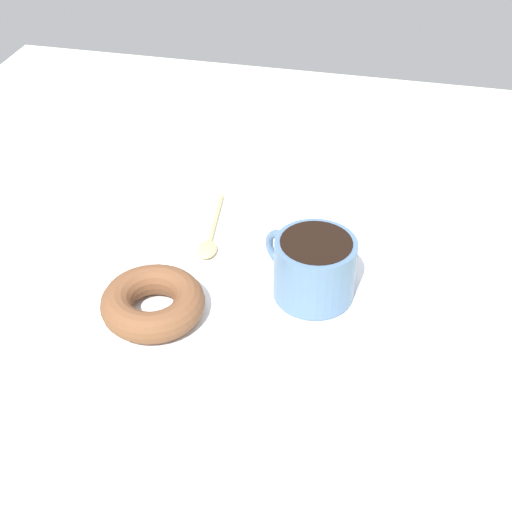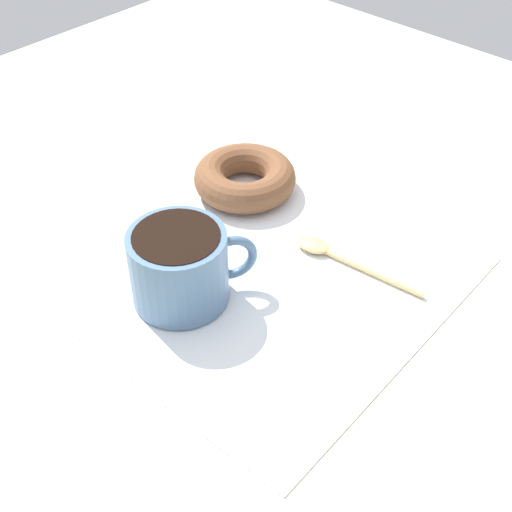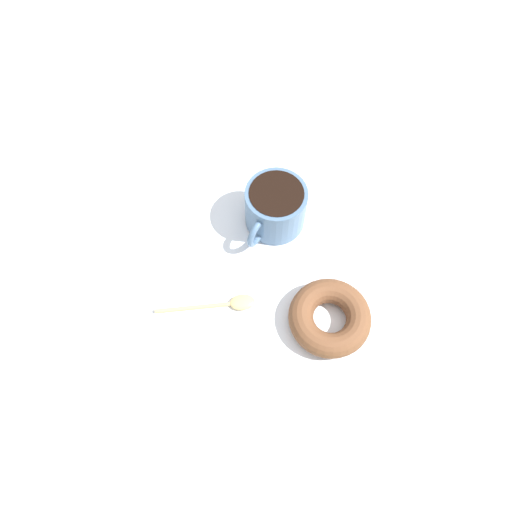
{
  "view_description": "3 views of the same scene",
  "coord_description": "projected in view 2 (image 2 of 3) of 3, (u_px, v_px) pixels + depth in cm",
  "views": [
    {
      "loc": [
        14.98,
        -62.77,
        54.03
      ],
      "look_at": [
        0.25,
        1.42,
        2.3
      ],
      "focal_mm": 50.0,
      "sensor_mm": 36.0,
      "label": 1
    },
    {
      "loc": [
        38.45,
        36.85,
        47.44
      ],
      "look_at": [
        0.25,
        1.42,
        2.3
      ],
      "focal_mm": 50.0,
      "sensor_mm": 36.0,
      "label": 2
    },
    {
      "loc": [
        -31.93,
        1.02,
        67.1
      ],
      "look_at": [
        0.25,
        1.42,
        2.3
      ],
      "focal_mm": 35.0,
      "sensor_mm": 36.0,
      "label": 3
    }
  ],
  "objects": [
    {
      "name": "donut",
      "position": [
        245.0,
        177.0,
        0.79
      ],
      "size": [
        11.43,
        11.43,
        3.47
      ],
      "primitive_type": "torus",
      "color": "brown",
      "rests_on": "napkin"
    },
    {
      "name": "coffee_cup",
      "position": [
        180.0,
        265.0,
        0.65
      ],
      "size": [
        11.17,
        9.15,
        7.39
      ],
      "color": "slate",
      "rests_on": "napkin"
    },
    {
      "name": "ground_plane",
      "position": [
        247.0,
        273.0,
        0.72
      ],
      "size": [
        120.0,
        120.0,
        2.0
      ],
      "primitive_type": "cube",
      "color": "beige"
    },
    {
      "name": "napkin",
      "position": [
        256.0,
        272.0,
        0.7
      ],
      "size": [
        36.24,
        36.24,
        0.3
      ],
      "primitive_type": "cube",
      "rotation": [
        0.0,
        0.0,
        0.04
      ],
      "color": "white",
      "rests_on": "ground_plane"
    },
    {
      "name": "spoon",
      "position": [
        331.0,
        253.0,
        0.72
      ],
      "size": [
        3.14,
        14.29,
        0.9
      ],
      "color": "#D8B772",
      "rests_on": "napkin"
    }
  ]
}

